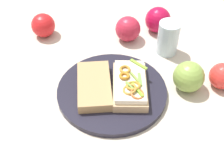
{
  "coord_description": "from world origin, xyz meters",
  "views": [
    {
      "loc": [
        -0.48,
        -0.31,
        0.61
      ],
      "look_at": [
        0.0,
        0.0,
        0.04
      ],
      "focal_mm": 50.09,
      "sensor_mm": 36.0,
      "label": 1
    }
  ],
  "objects_px": {
    "apple_2": "(189,77)",
    "apple_4": "(128,29)",
    "sandwich": "(130,85)",
    "bread_slice_side": "(94,86)",
    "plate": "(112,91)",
    "drinking_glass": "(168,38)",
    "apple_0": "(222,76)",
    "apple_1": "(158,20)",
    "apple_5": "(43,25)"
  },
  "relations": [
    {
      "from": "sandwich",
      "to": "plate",
      "type": "bearing_deg",
      "value": -91.4
    },
    {
      "from": "bread_slice_side",
      "to": "apple_5",
      "type": "xyz_separation_m",
      "value": [
        0.13,
        0.29,
        0.01
      ]
    },
    {
      "from": "apple_0",
      "to": "apple_4",
      "type": "relative_size",
      "value": 0.9
    },
    {
      "from": "plate",
      "to": "bread_slice_side",
      "type": "bearing_deg",
      "value": 121.9
    },
    {
      "from": "apple_5",
      "to": "sandwich",
      "type": "bearing_deg",
      "value": -101.89
    },
    {
      "from": "drinking_glass",
      "to": "bread_slice_side",
      "type": "bearing_deg",
      "value": 162.23
    },
    {
      "from": "bread_slice_side",
      "to": "apple_2",
      "type": "distance_m",
      "value": 0.25
    },
    {
      "from": "drinking_glass",
      "to": "apple_4",
      "type": "bearing_deg",
      "value": 94.75
    },
    {
      "from": "apple_0",
      "to": "sandwich",
      "type": "bearing_deg",
      "value": 129.98
    },
    {
      "from": "plate",
      "to": "apple_2",
      "type": "distance_m",
      "value": 0.21
    },
    {
      "from": "bread_slice_side",
      "to": "apple_4",
      "type": "xyz_separation_m",
      "value": [
        0.25,
        0.05,
        0.01
      ]
    },
    {
      "from": "sandwich",
      "to": "apple_0",
      "type": "height_order",
      "value": "apple_0"
    },
    {
      "from": "sandwich",
      "to": "apple_2",
      "type": "relative_size",
      "value": 2.19
    },
    {
      "from": "apple_2",
      "to": "apple_0",
      "type": "bearing_deg",
      "value": -51.6
    },
    {
      "from": "apple_2",
      "to": "apple_1",
      "type": "bearing_deg",
      "value": 44.08
    },
    {
      "from": "apple_2",
      "to": "sandwich",
      "type": "bearing_deg",
      "value": 130.93
    },
    {
      "from": "apple_0",
      "to": "apple_2",
      "type": "xyz_separation_m",
      "value": [
        -0.06,
        0.07,
        0.01
      ]
    },
    {
      "from": "bread_slice_side",
      "to": "drinking_glass",
      "type": "xyz_separation_m",
      "value": [
        0.26,
        -0.08,
        0.02
      ]
    },
    {
      "from": "apple_1",
      "to": "drinking_glass",
      "type": "xyz_separation_m",
      "value": [
        -0.08,
        -0.07,
        0.01
      ]
    },
    {
      "from": "plate",
      "to": "apple_1",
      "type": "height_order",
      "value": "apple_1"
    },
    {
      "from": "sandwich",
      "to": "bread_slice_side",
      "type": "distance_m",
      "value": 0.09
    },
    {
      "from": "sandwich",
      "to": "apple_1",
      "type": "bearing_deg",
      "value": 161.35
    },
    {
      "from": "apple_1",
      "to": "apple_2",
      "type": "height_order",
      "value": "same"
    },
    {
      "from": "sandwich",
      "to": "apple_2",
      "type": "distance_m",
      "value": 0.16
    },
    {
      "from": "apple_0",
      "to": "plate",
      "type": "bearing_deg",
      "value": 128.49
    },
    {
      "from": "apple_2",
      "to": "apple_4",
      "type": "distance_m",
      "value": 0.27
    },
    {
      "from": "bread_slice_side",
      "to": "apple_5",
      "type": "distance_m",
      "value": 0.31
    },
    {
      "from": "drinking_glass",
      "to": "apple_2",
      "type": "bearing_deg",
      "value": -134.44
    },
    {
      "from": "plate",
      "to": "apple_4",
      "type": "height_order",
      "value": "apple_4"
    },
    {
      "from": "plate",
      "to": "apple_1",
      "type": "xyz_separation_m",
      "value": [
        0.32,
        0.03,
        0.03
      ]
    },
    {
      "from": "apple_1",
      "to": "drinking_glass",
      "type": "height_order",
      "value": "drinking_glass"
    },
    {
      "from": "apple_0",
      "to": "apple_5",
      "type": "relative_size",
      "value": 0.94
    },
    {
      "from": "apple_2",
      "to": "apple_4",
      "type": "height_order",
      "value": "apple_2"
    },
    {
      "from": "apple_1",
      "to": "apple_0",
      "type": "bearing_deg",
      "value": -117.57
    },
    {
      "from": "apple_5",
      "to": "apple_1",
      "type": "bearing_deg",
      "value": -53.3
    },
    {
      "from": "sandwich",
      "to": "apple_0",
      "type": "relative_size",
      "value": 2.57
    },
    {
      "from": "sandwich",
      "to": "drinking_glass",
      "type": "bearing_deg",
      "value": 146.96
    },
    {
      "from": "apple_0",
      "to": "drinking_glass",
      "type": "bearing_deg",
      "value": 73.92
    },
    {
      "from": "plate",
      "to": "apple_1",
      "type": "relative_size",
      "value": 3.51
    },
    {
      "from": "drinking_glass",
      "to": "apple_0",
      "type": "bearing_deg",
      "value": -106.08
    },
    {
      "from": "apple_1",
      "to": "apple_4",
      "type": "distance_m",
      "value": 0.11
    },
    {
      "from": "plate",
      "to": "apple_0",
      "type": "bearing_deg",
      "value": -51.51
    },
    {
      "from": "sandwich",
      "to": "apple_4",
      "type": "height_order",
      "value": "apple_4"
    },
    {
      "from": "apple_1",
      "to": "sandwich",
      "type": "bearing_deg",
      "value": -166.75
    },
    {
      "from": "plate",
      "to": "sandwich",
      "type": "xyz_separation_m",
      "value": [
        0.02,
        -0.04,
        0.03
      ]
    },
    {
      "from": "apple_0",
      "to": "apple_1",
      "type": "relative_size",
      "value": 0.86
    },
    {
      "from": "apple_0",
      "to": "apple_4",
      "type": "distance_m",
      "value": 0.32
    },
    {
      "from": "plate",
      "to": "apple_0",
      "type": "relative_size",
      "value": 4.1
    },
    {
      "from": "bread_slice_side",
      "to": "drinking_glass",
      "type": "relative_size",
      "value": 1.61
    },
    {
      "from": "apple_0",
      "to": "bread_slice_side",
      "type": "bearing_deg",
      "value": 127.59
    }
  ]
}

